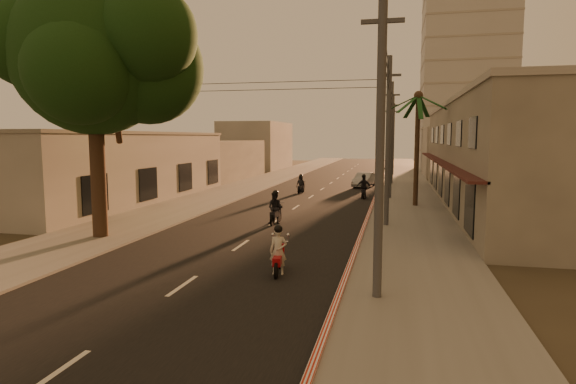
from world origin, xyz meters
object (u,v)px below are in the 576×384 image
(palm_tree, at_px, (418,102))
(parked_car, at_px, (364,180))
(broadleaf_tree, at_px, (102,57))
(scooter_red, at_px, (278,252))
(scooter_mid_b, at_px, (364,188))
(scooter_far_a, at_px, (301,185))
(scooter_mid_a, at_px, (276,209))

(palm_tree, bearing_deg, parked_car, 108.77)
(broadleaf_tree, bearing_deg, scooter_red, -23.87)
(scooter_mid_b, xyz_separation_m, parked_car, (-0.52, 8.87, -0.17))
(palm_tree, relative_size, parked_car, 1.86)
(broadleaf_tree, bearing_deg, scooter_far_a, 75.30)
(broadleaf_tree, bearing_deg, scooter_mid_a, 38.33)
(scooter_far_a, bearing_deg, scooter_red, -73.83)
(scooter_mid_a, distance_m, scooter_far_a, 14.89)
(scooter_far_a, bearing_deg, palm_tree, -27.45)
(scooter_far_a, distance_m, parked_car, 8.10)
(palm_tree, height_order, scooter_mid_b, palm_tree)
(broadleaf_tree, relative_size, scooter_mid_a, 6.22)
(scooter_red, bearing_deg, broadleaf_tree, 149.92)
(palm_tree, height_order, scooter_far_a, palm_tree)
(scooter_mid_a, relative_size, scooter_far_a, 1.15)
(scooter_far_a, relative_size, parked_car, 0.38)
(scooter_mid_a, height_order, scooter_mid_b, scooter_mid_b)
(scooter_mid_b, bearing_deg, palm_tree, -50.94)
(scooter_red, distance_m, scooter_far_a, 24.65)
(palm_tree, xyz_separation_m, scooter_far_a, (-9.31, 6.34, -6.40))
(broadleaf_tree, bearing_deg, parked_car, 68.85)
(palm_tree, relative_size, scooter_mid_b, 4.17)
(parked_car, bearing_deg, palm_tree, -60.85)
(scooter_mid_b, bearing_deg, broadleaf_tree, -126.90)
(broadleaf_tree, relative_size, scooter_far_a, 7.16)
(scooter_mid_a, bearing_deg, scooter_far_a, 98.75)
(scooter_mid_a, xyz_separation_m, parked_car, (3.48, 21.20, -0.17))
(scooter_red, bearing_deg, scooter_mid_b, 79.88)
(scooter_mid_b, relative_size, parked_car, 0.45)
(scooter_far_a, height_order, parked_car, scooter_far_a)
(scooter_red, distance_m, scooter_mid_a, 9.83)
(scooter_red, bearing_deg, palm_tree, 67.38)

